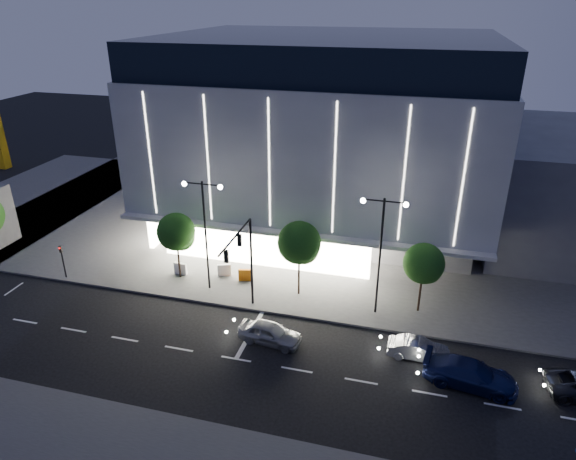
{
  "coord_description": "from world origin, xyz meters",
  "views": [
    {
      "loc": [
        12.07,
        -26.07,
        21.12
      ],
      "look_at": [
        2.89,
        7.95,
        5.0
      ],
      "focal_mm": 32.0,
      "sensor_mm": 36.0,
      "label": 1
    }
  ],
  "objects_px": {
    "tree_right": "(424,265)",
    "car_third": "(470,374)",
    "tree_left": "(177,234)",
    "car_second": "(418,349)",
    "ped_signal_far": "(63,258)",
    "street_lamp_east": "(381,240)",
    "barrier_d": "(224,270)",
    "traffic_mast": "(244,254)",
    "car_lead": "(270,333)",
    "barrier_c": "(245,275)",
    "tree_mid": "(300,245)",
    "street_lamp_west": "(205,220)",
    "barrier_b": "(181,268)"
  },
  "relations": [
    {
      "from": "traffic_mast",
      "to": "street_lamp_east",
      "type": "bearing_deg",
      "value": 16.48
    },
    {
      "from": "tree_left",
      "to": "car_third",
      "type": "bearing_deg",
      "value": -17.8
    },
    {
      "from": "car_lead",
      "to": "traffic_mast",
      "type": "bearing_deg",
      "value": 51.35
    },
    {
      "from": "street_lamp_east",
      "to": "car_second",
      "type": "height_order",
      "value": "street_lamp_east"
    },
    {
      "from": "tree_left",
      "to": "barrier_d",
      "type": "distance_m",
      "value": 4.92
    },
    {
      "from": "barrier_c",
      "to": "street_lamp_west",
      "type": "bearing_deg",
      "value": -155.85
    },
    {
      "from": "traffic_mast",
      "to": "tree_right",
      "type": "xyz_separation_m",
      "value": [
        12.03,
        3.68,
        -1.14
      ]
    },
    {
      "from": "tree_left",
      "to": "tree_mid",
      "type": "height_order",
      "value": "tree_mid"
    },
    {
      "from": "tree_mid",
      "to": "car_third",
      "type": "xyz_separation_m",
      "value": [
        12.21,
        -7.13,
        -3.55
      ]
    },
    {
      "from": "tree_right",
      "to": "car_third",
      "type": "distance_m",
      "value": 8.41
    },
    {
      "from": "barrier_d",
      "to": "tree_mid",
      "type": "bearing_deg",
      "value": -32.7
    },
    {
      "from": "tree_left",
      "to": "tree_right",
      "type": "height_order",
      "value": "tree_left"
    },
    {
      "from": "ped_signal_far",
      "to": "tree_right",
      "type": "bearing_deg",
      "value": 5.14
    },
    {
      "from": "street_lamp_east",
      "to": "barrier_c",
      "type": "xyz_separation_m",
      "value": [
        -10.63,
        1.82,
        -5.31
      ]
    },
    {
      "from": "car_third",
      "to": "tree_right",
      "type": "bearing_deg",
      "value": 31.66
    },
    {
      "from": "car_third",
      "to": "barrier_d",
      "type": "relative_size",
      "value": 4.93
    },
    {
      "from": "car_lead",
      "to": "barrier_c",
      "type": "height_order",
      "value": "car_lead"
    },
    {
      "from": "tree_left",
      "to": "car_second",
      "type": "relative_size",
      "value": 1.47
    },
    {
      "from": "tree_mid",
      "to": "car_lead",
      "type": "height_order",
      "value": "tree_mid"
    },
    {
      "from": "tree_right",
      "to": "car_second",
      "type": "bearing_deg",
      "value": -88.3
    },
    {
      "from": "traffic_mast",
      "to": "barrier_c",
      "type": "height_order",
      "value": "traffic_mast"
    },
    {
      "from": "tree_right",
      "to": "car_lead",
      "type": "relative_size",
      "value": 1.28
    },
    {
      "from": "tree_mid",
      "to": "car_second",
      "type": "relative_size",
      "value": 1.58
    },
    {
      "from": "ped_signal_far",
      "to": "tree_left",
      "type": "distance_m",
      "value": 9.61
    },
    {
      "from": "tree_right",
      "to": "barrier_b",
      "type": "bearing_deg",
      "value": 178.7
    },
    {
      "from": "tree_left",
      "to": "barrier_c",
      "type": "relative_size",
      "value": 5.2
    },
    {
      "from": "street_lamp_west",
      "to": "tree_mid",
      "type": "distance_m",
      "value": 7.28
    },
    {
      "from": "ped_signal_far",
      "to": "barrier_d",
      "type": "bearing_deg",
      "value": 16.51
    },
    {
      "from": "traffic_mast",
      "to": "barrier_d",
      "type": "height_order",
      "value": "traffic_mast"
    },
    {
      "from": "ped_signal_far",
      "to": "barrier_c",
      "type": "distance_m",
      "value": 14.8
    },
    {
      "from": "car_third",
      "to": "street_lamp_west",
      "type": "bearing_deg",
      "value": 79.82
    },
    {
      "from": "street_lamp_west",
      "to": "car_lead",
      "type": "height_order",
      "value": "street_lamp_west"
    },
    {
      "from": "tree_right",
      "to": "barrier_d",
      "type": "distance_m",
      "value": 15.99
    },
    {
      "from": "tree_right",
      "to": "barrier_c",
      "type": "distance_m",
      "value": 14.06
    },
    {
      "from": "ped_signal_far",
      "to": "tree_left",
      "type": "relative_size",
      "value": 0.52
    },
    {
      "from": "car_lead",
      "to": "car_second",
      "type": "height_order",
      "value": "car_lead"
    },
    {
      "from": "car_second",
      "to": "barrier_b",
      "type": "distance_m",
      "value": 20.19
    },
    {
      "from": "car_lead",
      "to": "car_second",
      "type": "distance_m",
      "value": 9.65
    },
    {
      "from": "traffic_mast",
      "to": "street_lamp_west",
      "type": "bearing_deg",
      "value": 146.35
    },
    {
      "from": "traffic_mast",
      "to": "tree_left",
      "type": "xyz_separation_m",
      "value": [
        -6.97,
        3.68,
        -0.99
      ]
    },
    {
      "from": "street_lamp_west",
      "to": "barrier_d",
      "type": "xyz_separation_m",
      "value": [
        0.41,
        2.18,
        -5.31
      ]
    },
    {
      "from": "traffic_mast",
      "to": "barrier_d",
      "type": "relative_size",
      "value": 6.43
    },
    {
      "from": "barrier_b",
      "to": "car_second",
      "type": "bearing_deg",
      "value": -13.29
    },
    {
      "from": "barrier_d",
      "to": "barrier_b",
      "type": "bearing_deg",
      "value": 168.6
    },
    {
      "from": "tree_right",
      "to": "tree_mid",
      "type": "bearing_deg",
      "value": 180.0
    },
    {
      "from": "traffic_mast",
      "to": "barrier_c",
      "type": "relative_size",
      "value": 6.43
    },
    {
      "from": "car_lead",
      "to": "car_second",
      "type": "relative_size",
      "value": 1.1
    },
    {
      "from": "car_third",
      "to": "barrier_c",
      "type": "relative_size",
      "value": 4.93
    },
    {
      "from": "street_lamp_east",
      "to": "tree_right",
      "type": "bearing_deg",
      "value": 18.63
    },
    {
      "from": "traffic_mast",
      "to": "barrier_d",
      "type": "distance_m",
      "value": 7.45
    }
  ]
}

